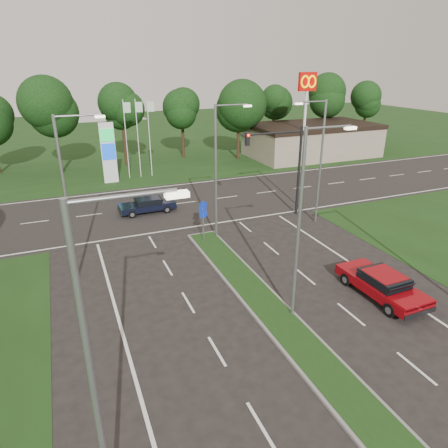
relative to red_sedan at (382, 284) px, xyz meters
name	(u,v)px	position (x,y,z in m)	size (l,w,h in m)	color
ground	(363,415)	(-6.00, -5.75, -0.73)	(160.00, 160.00, 0.00)	black
verge_far	(118,143)	(-6.00, 49.25, -0.73)	(160.00, 50.00, 0.02)	black
cross_road	(174,204)	(-6.00, 18.25, -0.73)	(160.00, 12.00, 0.02)	black
median_kerb	(300,344)	(-6.00, -1.75, -0.67)	(2.00, 26.00, 0.12)	slate
commercial_building	(312,140)	(16.00, 30.25, 1.27)	(16.00, 9.00, 4.00)	gray
streetlight_median_near	(303,217)	(-5.00, 0.25, 4.35)	(2.53, 0.22, 9.00)	gray
streetlight_median_far	(219,166)	(-5.00, 10.25, 4.35)	(2.53, 0.22, 9.00)	gray
streetlight_left_near	(99,362)	(-14.30, -5.75, 4.35)	(2.53, 0.22, 9.00)	gray
streetlight_left_far	(69,191)	(-14.30, 8.25, 4.35)	(2.53, 0.22, 9.00)	gray
streetlight_right_far	(319,156)	(2.80, 10.25, 4.35)	(2.53, 0.22, 9.00)	gray
traffic_signal	(285,158)	(1.19, 12.25, 3.92)	(5.10, 0.42, 7.00)	black
median_signs	(203,215)	(-6.00, 10.65, 0.98)	(1.16, 1.76, 2.38)	gray
gas_pylon	(111,151)	(-9.79, 27.30, 2.47)	(5.80, 1.26, 8.00)	silver
mcdonalds_sign	(307,95)	(12.00, 26.22, 7.26)	(2.20, 0.47, 10.40)	silver
treeline_far	(134,105)	(-5.90, 34.18, 6.10)	(6.00, 6.00, 9.90)	black
red_sedan	(382,284)	(0.00, 0.00, 0.00)	(2.16, 4.98, 1.36)	maroon
navy_sedan	(147,205)	(-8.51, 17.15, -0.08)	(4.45, 1.92, 1.21)	black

